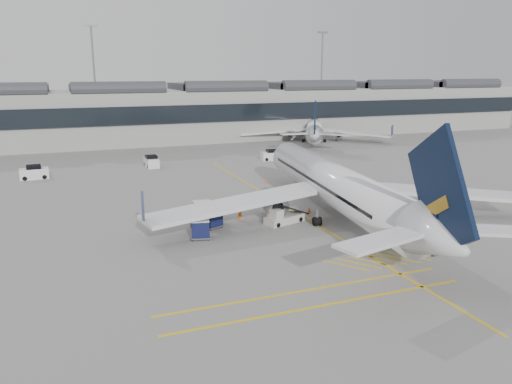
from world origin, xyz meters
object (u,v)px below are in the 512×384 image
object	(u,v)px
airliner_main	(337,186)
ramp_agent_b	(269,216)
belt_loader	(284,217)
ramp_agent_a	(240,213)
baggage_cart_a	(207,211)
pushback_tug	(205,220)

from	to	relation	value
airliner_main	ramp_agent_b	world-z (taller)	airliner_main
belt_loader	ramp_agent_a	size ratio (longest dim) A/B	3.22
airliner_main	ramp_agent_b	xyz separation A→B (m)	(-7.34, 0.68, -2.62)
baggage_cart_a	ramp_agent_a	world-z (taller)	baggage_cart_a
belt_loader	pushback_tug	size ratio (longest dim) A/B	1.71
airliner_main	ramp_agent_a	distance (m)	10.45
belt_loader	ramp_agent_a	world-z (taller)	belt_loader
belt_loader	ramp_agent_b	bearing A→B (deg)	152.95
airliner_main	pushback_tug	bearing A→B (deg)	178.38
baggage_cart_a	airliner_main	bearing A→B (deg)	-23.83
baggage_cart_a	ramp_agent_a	bearing A→B (deg)	-26.90
pushback_tug	baggage_cart_a	bearing A→B (deg)	88.42
belt_loader	ramp_agent_b	size ratio (longest dim) A/B	3.09
airliner_main	baggage_cart_a	distance (m)	13.69
belt_loader	pushback_tug	bearing A→B (deg)	148.28
belt_loader	baggage_cart_a	world-z (taller)	belt_loader
ramp_agent_b	ramp_agent_a	bearing A→B (deg)	-77.87
ramp_agent_b	pushback_tug	world-z (taller)	ramp_agent_b
airliner_main	belt_loader	size ratio (longest dim) A/B	8.42
belt_loader	pushback_tug	distance (m)	8.00
airliner_main	baggage_cart_a	world-z (taller)	airliner_main
ramp_agent_a	pushback_tug	world-z (taller)	ramp_agent_a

